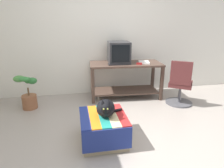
{
  "coord_description": "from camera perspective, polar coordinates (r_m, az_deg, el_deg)",
  "views": [
    {
      "loc": [
        -0.64,
        -2.37,
        1.59
      ],
      "look_at": [
        -0.02,
        0.85,
        0.55
      ],
      "focal_mm": 31.96,
      "sensor_mm": 36.0,
      "label": 1
    }
  ],
  "objects": [
    {
      "name": "tv_monitor",
      "position": [
        4.17,
        1.96,
        8.97
      ],
      "size": [
        0.46,
        0.51,
        0.43
      ],
      "rotation": [
        0.0,
        0.0,
        -0.07
      ],
      "color": "#28282B",
      "rests_on": "desk"
    },
    {
      "name": "pen",
      "position": [
        4.25,
        8.5,
        6.1
      ],
      "size": [
        0.09,
        0.12,
        0.01
      ],
      "primitive_type": "cylinder",
      "rotation": [
        0.0,
        1.57,
        2.22
      ],
      "color": "#B7B7BC",
      "rests_on": "desk"
    },
    {
      "name": "ground_plane",
      "position": [
        2.92,
        3.67,
        -15.39
      ],
      "size": [
        14.0,
        14.0,
        0.0
      ],
      "primitive_type": "plane",
      "color": "#9E9389"
    },
    {
      "name": "keyboard",
      "position": [
        4.01,
        1.79,
        5.72
      ],
      "size": [
        0.41,
        0.17,
        0.02
      ],
      "primitive_type": "cube",
      "rotation": [
        0.0,
        0.0,
        -0.04
      ],
      "color": "black",
      "rests_on": "desk"
    },
    {
      "name": "potted_plant",
      "position": [
        4.04,
        -22.85,
        -2.73
      ],
      "size": [
        0.42,
        0.37,
        0.66
      ],
      "color": "brown",
      "rests_on": "ground_plane"
    },
    {
      "name": "book",
      "position": [
        4.23,
        9.11,
        6.15
      ],
      "size": [
        0.28,
        0.33,
        0.03
      ],
      "primitive_type": "cube",
      "rotation": [
        0.0,
        0.0,
        -0.25
      ],
      "color": "white",
      "rests_on": "desk"
    },
    {
      "name": "cat",
      "position": [
        2.64,
        -1.79,
        -6.86
      ],
      "size": [
        0.39,
        0.38,
        0.28
      ],
      "rotation": [
        0.0,
        0.0,
        -0.16
      ],
      "color": "black",
      "rests_on": "ottoman_with_blanket"
    },
    {
      "name": "desk",
      "position": [
        4.24,
        3.87,
        2.9
      ],
      "size": [
        1.53,
        0.76,
        0.75
      ],
      "rotation": [
        0.0,
        0.0,
        -0.07
      ],
      "color": "#4C382D",
      "rests_on": "ground_plane"
    },
    {
      "name": "back_wall",
      "position": [
        4.47,
        -2.73,
        13.89
      ],
      "size": [
        8.0,
        0.1,
        2.6
      ],
      "primitive_type": "cube",
      "color": "silver",
      "rests_on": "ground_plane"
    },
    {
      "name": "office_chair",
      "position": [
        4.09,
        18.93,
        -0.5
      ],
      "size": [
        0.58,
        0.58,
        0.89
      ],
      "rotation": [
        0.0,
        0.0,
        2.54
      ],
      "color": "#4C4C51",
      "rests_on": "ground_plane"
    },
    {
      "name": "stapler",
      "position": [
        4.05,
        7.8,
        5.8
      ],
      "size": [
        0.12,
        0.07,
        0.04
      ],
      "primitive_type": "cube",
      "rotation": [
        0.0,
        0.0,
        1.25
      ],
      "color": "#A31E1E",
      "rests_on": "desk"
    },
    {
      "name": "ottoman_with_blanket",
      "position": [
        2.79,
        -2.51,
        -12.46
      ],
      "size": [
        0.61,
        0.7,
        0.38
      ],
      "color": "tan",
      "rests_on": "ground_plane"
    }
  ]
}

